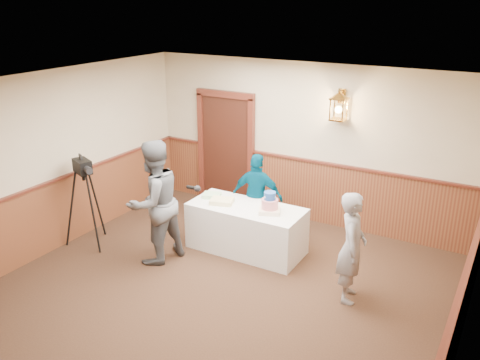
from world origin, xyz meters
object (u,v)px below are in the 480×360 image
Objects in this scene: tiered_cake at (270,204)px; baker at (352,247)px; sheet_cake_yellow at (222,201)px; interviewer at (154,202)px; sheet_cake_green at (212,195)px; tv_camera_rig at (87,207)px; display_table at (246,228)px; assistant_p at (257,197)px.

baker reaches higher than tiered_cake.
sheet_cake_yellow is (-0.81, -0.06, -0.09)m from tiered_cake.
interviewer is 1.25× the size of baker.
interviewer reaches higher than baker.
tv_camera_rig is (-1.63, -1.13, -0.13)m from sheet_cake_green.
baker is (2.25, -0.43, -0.03)m from sheet_cake_yellow.
baker is at bearing 31.01° from tv_camera_rig.
display_table is 0.65m from tiered_cake.
tiered_cake is 0.71m from assistant_p.
assistant_p reaches higher than sheet_cake_green.
display_table is at bearing -4.16° from sheet_cake_green.
sheet_cake_green is 0.15× the size of interviewer.
interviewer reaches higher than sheet_cake_green.
display_table is at bearing 87.33° from assistant_p.
baker is 2.16m from assistant_p.
sheet_cake_yellow is 0.23× the size of baker.
sheet_cake_green is 0.75m from assistant_p.
baker is at bearing -15.48° from display_table.
interviewer is (-0.37, -0.99, 0.16)m from sheet_cake_green.
interviewer is 1.74m from assistant_p.
tv_camera_rig is at bearing -154.78° from display_table.
tv_camera_rig reaches higher than sheet_cake_green.
display_table is 1.25× the size of tv_camera_rig.
sheet_cake_green is at bearing 175.84° from display_table.
tiered_cake is 0.27× the size of baker.
display_table is at bearing 48.37° from tv_camera_rig.
tiered_cake is 1.09m from sheet_cake_green.
tiered_cake reaches higher than display_table.
assistant_p is (0.33, 0.56, -0.06)m from sheet_cake_yellow.
sheet_cake_green is at bearing 172.75° from interviewer.
tiered_cake is at bearing 44.63° from tv_camera_rig.
tiered_cake is 1.72m from interviewer.
interviewer reaches higher than assistant_p.
assistant_p is (-0.48, 0.50, -0.15)m from tiered_cake.
display_table is 6.47× the size of sheet_cake_green.
assistant_p reaches higher than tiered_cake.
baker reaches higher than display_table.
display_table is at bearing 177.62° from tiered_cake.
baker is (1.85, -0.51, 0.38)m from display_table.
tv_camera_rig reaches higher than display_table.
baker is 1.04× the size of assistant_p.
tv_camera_rig is (-4.15, -0.57, -0.11)m from baker.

